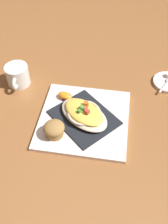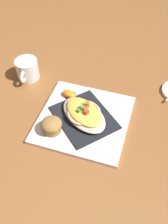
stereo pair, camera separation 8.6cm
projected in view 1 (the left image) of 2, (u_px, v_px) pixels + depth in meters
name	position (u px, v px, depth m)	size (l,w,h in m)	color
ground_plane	(84.00, 120.00, 0.90)	(2.60, 2.60, 0.00)	brown
square_plate	(84.00, 119.00, 0.89)	(0.29, 0.29, 0.01)	white
folded_napkin	(84.00, 117.00, 0.88)	(0.20, 0.17, 0.01)	black
gratin_dish	(84.00, 113.00, 0.87)	(0.17, 0.21, 0.05)	beige
muffin	(54.00, 129.00, 0.82)	(0.07, 0.07, 0.05)	olive
orange_garnish	(65.00, 96.00, 0.94)	(0.06, 0.06, 0.02)	#5C1A5B
coffee_mug	(18.00, 76.00, 0.99)	(0.11, 0.09, 0.08)	white
creamer_saucer	(168.00, 82.00, 1.01)	(0.12, 0.12, 0.01)	white
spoon	(168.00, 82.00, 1.00)	(0.10, 0.04, 0.01)	silver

